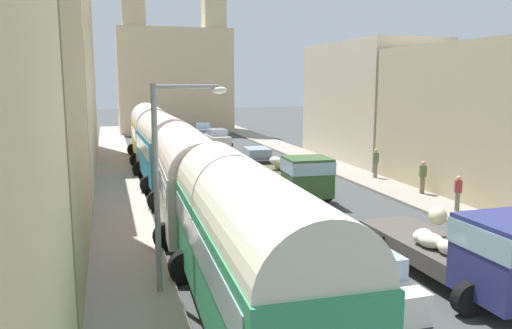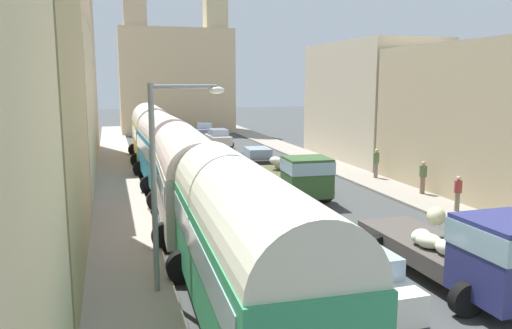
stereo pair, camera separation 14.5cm
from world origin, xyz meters
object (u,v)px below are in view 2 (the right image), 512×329
Objects in this scene: parked_bus_1 at (188,173)px; parked_bus_2 at (164,146)px; car_2 at (204,130)px; streetlamp_near at (165,168)px; car_6 at (178,137)px; pedestrian_0 at (376,162)px; car_5 at (194,151)px; parked_bus_3 at (151,130)px; cargo_truck_0 at (472,250)px; cargo_truck_1 at (297,175)px; car_1 at (218,138)px; parked_bus_0 at (244,239)px; car_0 at (258,159)px; car_4 at (263,209)px; pedestrian_3 at (458,192)px; car_3 at (359,280)px; pedestrian_2 at (423,176)px.

parked_bus_2 is at bearing 90.00° from parked_bus_1.
car_2 is at bearing 74.11° from parked_bus_2.
streetlamp_near is at bearing -103.50° from parked_bus_1.
parked_bus_1 is at bearing -96.64° from car_6.
pedestrian_0 is 0.32× the size of streetlamp_near.
parked_bus_2 is at bearing 84.21° from streetlamp_near.
car_2 is 15.07m from car_5.
cargo_truck_0 is (6.60, -27.02, -0.99)m from parked_bus_3.
pedestrian_0 is (6.25, 3.05, -0.10)m from cargo_truck_1.
car_6 is at bearing 150.92° from car_1.
parked_bus_1 is at bearing 90.00° from parked_bus_0.
streetlamp_near is at bearing -104.54° from car_1.
parked_bus_2 is 1.98× the size of car_0.
parked_bus_3 is at bearing 103.72° from cargo_truck_0.
car_1 is at bearing 82.12° from car_4.
pedestrian_3 is (11.97, -1.49, -1.22)m from parked_bus_1.
car_4 is at bearing -90.25° from car_6.
parked_bus_1 is 2.24× the size of car_6.
car_5 is (3.02, -1.05, -1.57)m from parked_bus_3.
car_5 is (0.10, 17.91, -0.04)m from car_4.
cargo_truck_0 is 8.84m from streetlamp_near.
parked_bus_2 is 1.16× the size of cargo_truck_0.
parked_bus_0 is 27.00m from parked_bus_3.
car_2 is 2.34× the size of pedestrian_3.
parked_bus_3 is 22.91m from pedestrian_3.
streetlamp_near is at bearing -98.05° from car_6.
pedestrian_0 reaches higher than car_0.
parked_bus_1 is 3.41m from car_4.
car_4 reaches higher than car_0.
car_3 is (3.12, -17.98, -1.44)m from parked_bus_2.
car_4 is (-3.54, -12.70, 0.00)m from car_0.
car_1 is at bearing 84.33° from car_3.
pedestrian_2 is at bearing 41.28° from parked_bus_0.
cargo_truck_0 is 3.79× the size of pedestrian_2.
parked_bus_2 is 9.00m from parked_bus_3.
cargo_truck_1 is at bearing 63.82° from parked_bus_0.
pedestrian_3 is (11.97, -10.49, -1.25)m from parked_bus_2.
parked_bus_0 is at bearing -99.01° from car_2.
streetlamp_near reaches higher than cargo_truck_0.
cargo_truck_0 is 35.31m from car_6.
parked_bus_2 is 16.59m from car_1.
pedestrian_0 is at bearing 59.15° from car_3.
parked_bus_1 is at bearing -170.82° from pedestrian_2.
parked_bus_2 is at bearing 110.11° from cargo_truck_0.
pedestrian_2 is at bearing 61.62° from cargo_truck_0.
cargo_truck_0 is 3.68× the size of pedestrian_0.
car_6 is (3.04, 8.11, -1.51)m from parked_bus_3.
pedestrian_0 reaches higher than pedestrian_3.
car_2 is (0.28, 28.10, -0.39)m from cargo_truck_1.
pedestrian_0 is 1.03× the size of pedestrian_2.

